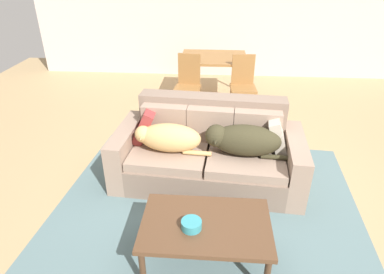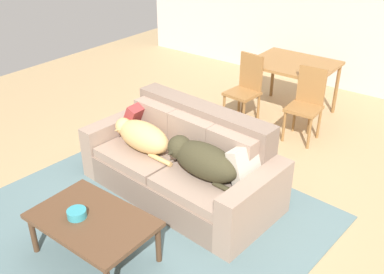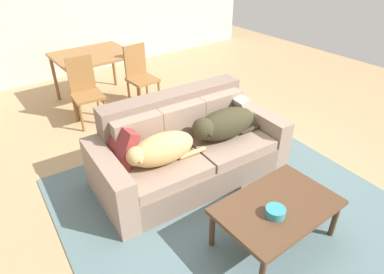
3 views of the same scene
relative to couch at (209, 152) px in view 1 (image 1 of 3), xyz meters
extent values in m
plane|color=tan|center=(0.25, -0.11, -0.33)|extent=(10.00, 10.00, 0.00)
cube|color=beige|center=(0.25, 3.89, 1.02)|extent=(8.00, 0.12, 2.70)
cube|color=slate|center=(-0.01, -0.70, -0.33)|extent=(3.31, 3.20, 0.01)
cube|color=#796456|center=(-0.01, -0.07, -0.17)|extent=(1.76, 1.10, 0.33)
cube|color=gray|center=(-0.43, -0.04, 0.04)|extent=(0.89, 1.00, 0.10)
cube|color=gray|center=(0.42, -0.10, 0.04)|extent=(0.89, 1.00, 0.10)
cube|color=#796456|center=(0.02, 0.30, 0.33)|extent=(1.70, 0.37, 0.47)
cube|color=gray|center=(-0.51, 0.15, 0.29)|extent=(0.53, 0.20, 0.39)
cube|color=gray|center=(0.01, 0.11, 0.29)|extent=(0.53, 0.20, 0.39)
cube|color=gray|center=(0.53, 0.07, 0.29)|extent=(0.53, 0.20, 0.39)
cube|color=gray|center=(-0.94, 0.00, -0.03)|extent=(0.27, 0.99, 0.60)
cube|color=gray|center=(0.93, -0.14, -0.03)|extent=(0.27, 0.99, 0.60)
ellipsoid|color=tan|center=(-0.42, -0.16, 0.25)|extent=(0.70, 0.37, 0.31)
sphere|color=tan|center=(-0.71, -0.16, 0.28)|extent=(0.18, 0.18, 0.18)
cone|color=#997748|center=(-0.71, -0.24, 0.28)|extent=(0.09, 0.11, 0.08)
cylinder|color=tan|center=(-0.12, -0.25, 0.13)|extent=(0.31, 0.07, 0.05)
ellipsoid|color=#36321F|center=(0.39, -0.18, 0.26)|extent=(0.76, 0.39, 0.33)
sphere|color=#36321F|center=(0.08, -0.17, 0.31)|extent=(0.24, 0.24, 0.24)
cone|color=black|center=(0.07, -0.28, 0.29)|extent=(0.12, 0.14, 0.11)
cylinder|color=#36321F|center=(0.72, -0.27, 0.13)|extent=(0.33, 0.07, 0.05)
cube|color=maroon|center=(-0.74, 0.11, 0.28)|extent=(0.28, 0.41, 0.41)
cube|color=#BAAF9D|center=(0.75, -0.01, 0.27)|extent=(0.27, 0.41, 0.40)
cube|color=brown|center=(0.01, -1.26, 0.07)|extent=(1.04, 0.67, 0.04)
cylinder|color=#482F1D|center=(-0.46, -1.55, -0.14)|extent=(0.05, 0.05, 0.39)
cylinder|color=#482F1D|center=(-0.46, -0.97, -0.14)|extent=(0.05, 0.05, 0.39)
cylinder|color=#482F1D|center=(0.49, -0.97, -0.14)|extent=(0.05, 0.05, 0.39)
cylinder|color=teal|center=(-0.10, -1.33, 0.13)|extent=(0.16, 0.16, 0.07)
cube|color=olive|center=(0.00, 2.45, 0.42)|extent=(1.12, 0.95, 0.04)
cylinder|color=brown|center=(-0.51, 2.03, 0.04)|extent=(0.05, 0.05, 0.74)
cylinder|color=brown|center=(0.52, 2.03, 0.04)|extent=(0.05, 0.05, 0.74)
cylinder|color=brown|center=(-0.51, 2.88, 0.04)|extent=(0.05, 0.05, 0.74)
cylinder|color=brown|center=(0.52, 2.88, 0.04)|extent=(0.05, 0.05, 0.74)
cube|color=olive|center=(-0.40, 1.79, 0.09)|extent=(0.44, 0.44, 0.04)
cube|color=olive|center=(-0.38, 1.96, 0.36)|extent=(0.36, 0.07, 0.50)
cylinder|color=brown|center=(-0.59, 1.63, -0.13)|extent=(0.04, 0.04, 0.41)
cylinder|color=brown|center=(-0.25, 1.60, -0.13)|extent=(0.04, 0.04, 0.41)
cylinder|color=brown|center=(-0.55, 1.97, -0.13)|extent=(0.04, 0.04, 0.41)
cylinder|color=brown|center=(-0.22, 1.94, -0.13)|extent=(0.04, 0.04, 0.41)
cube|color=olive|center=(0.49, 1.81, 0.11)|extent=(0.42, 0.42, 0.04)
cube|color=olive|center=(0.48, 1.99, 0.37)|extent=(0.36, 0.05, 0.48)
cylinder|color=brown|center=(0.33, 1.63, -0.12)|extent=(0.04, 0.04, 0.42)
cylinder|color=brown|center=(0.67, 1.65, -0.12)|extent=(0.04, 0.04, 0.42)
cylinder|color=brown|center=(0.32, 1.97, -0.12)|extent=(0.04, 0.04, 0.42)
cylinder|color=brown|center=(0.65, 1.99, -0.12)|extent=(0.04, 0.04, 0.42)
camera|label=1|loc=(0.05, -3.28, 1.98)|focal=31.20mm
camera|label=2|loc=(2.44, -3.05, 2.43)|focal=41.01mm
camera|label=3|loc=(-1.84, -2.51, 2.07)|focal=31.60mm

